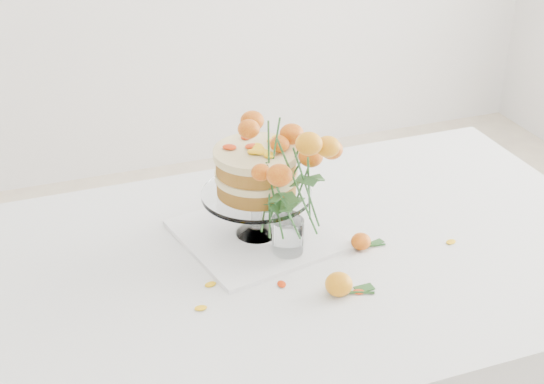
# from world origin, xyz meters

# --- Properties ---
(table) EXTENTS (1.43, 0.93, 0.76)m
(table) POSITION_xyz_m (0.00, 0.00, 0.67)
(table) COLOR tan
(table) RESTS_ON ground
(napkin) EXTENTS (0.38, 0.38, 0.01)m
(napkin) POSITION_xyz_m (-0.11, 0.10, 0.76)
(napkin) COLOR white
(napkin) RESTS_ON table
(cake_stand) EXTENTS (0.25, 0.25, 0.22)m
(cake_stand) POSITION_xyz_m (-0.11, 0.10, 0.92)
(cake_stand) COLOR silver
(cake_stand) RESTS_ON napkin
(rose_vase) EXTENTS (0.29, 0.29, 0.35)m
(rose_vase) POSITION_xyz_m (-0.07, 0.00, 0.96)
(rose_vase) COLOR silver
(rose_vase) RESTS_ON table
(loose_rose_near) EXTENTS (0.10, 0.06, 0.05)m
(loose_rose_near) POSITION_xyz_m (-0.02, -0.17, 0.78)
(loose_rose_near) COLOR orange
(loose_rose_near) RESTS_ON table
(loose_rose_far) EXTENTS (0.08, 0.04, 0.04)m
(loose_rose_far) POSITION_xyz_m (0.10, -0.03, 0.77)
(loose_rose_far) COLOR #B82F08
(loose_rose_far) RESTS_ON table
(stray_petal_a) EXTENTS (0.03, 0.02, 0.00)m
(stray_petal_a) POSITION_xyz_m (-0.12, -0.10, 0.76)
(stray_petal_a) COLOR yellow
(stray_petal_a) RESTS_ON table
(stray_petal_b) EXTENTS (0.03, 0.02, 0.00)m
(stray_petal_b) POSITION_xyz_m (-0.02, -0.14, 0.76)
(stray_petal_b) COLOR yellow
(stray_petal_b) RESTS_ON table
(stray_petal_c) EXTENTS (0.03, 0.02, 0.00)m
(stray_petal_c) POSITION_xyz_m (0.02, -0.18, 0.76)
(stray_petal_c) COLOR yellow
(stray_petal_c) RESTS_ON table
(stray_petal_d) EXTENTS (0.03, 0.02, 0.00)m
(stray_petal_d) POSITION_xyz_m (-0.26, -0.05, 0.76)
(stray_petal_d) COLOR yellow
(stray_petal_d) RESTS_ON table
(stray_petal_e) EXTENTS (0.03, 0.02, 0.00)m
(stray_petal_e) POSITION_xyz_m (-0.30, -0.12, 0.76)
(stray_petal_e) COLOR yellow
(stray_petal_e) RESTS_ON table
(stray_petal_f) EXTENTS (0.03, 0.02, 0.00)m
(stray_petal_f) POSITION_xyz_m (0.30, -0.08, 0.76)
(stray_petal_f) COLOR yellow
(stray_petal_f) RESTS_ON table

